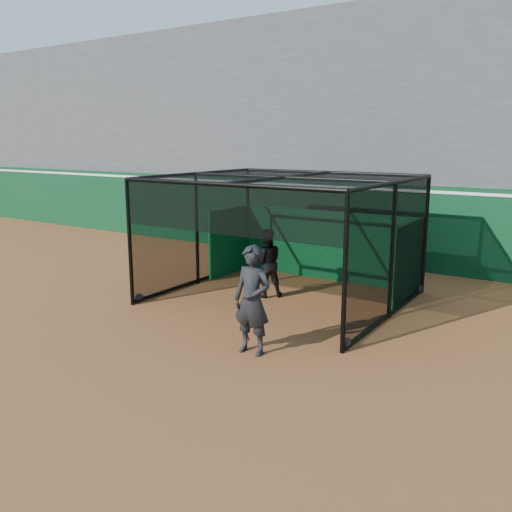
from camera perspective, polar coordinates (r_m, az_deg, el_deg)
The scene contains 6 objects.
ground at distance 10.95m, azimuth -11.17°, elevation -8.30°, with size 120.00×120.00×0.00m, color brown.
outfield_wall at distance 17.53m, azimuth 8.48°, elevation 3.79°, with size 50.00×0.50×2.50m.
grandstand at distance 20.85m, azimuth 13.29°, elevation 13.69°, with size 50.00×7.85×8.95m.
batting_cage at distance 12.94m, azimuth 2.95°, elevation 1.77°, with size 5.43×4.90×2.93m.
batter at distance 13.21m, azimuth 1.08°, elevation -0.73°, with size 0.82×0.64×1.69m, color black.
on_deck_player at distance 9.64m, azimuth -0.40°, elevation -4.69°, with size 0.74×0.50×1.98m.
Camera 1 is at (7.30, -7.25, 3.77)m, focal length 38.00 mm.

